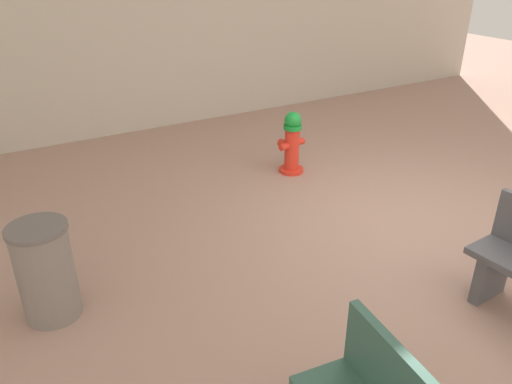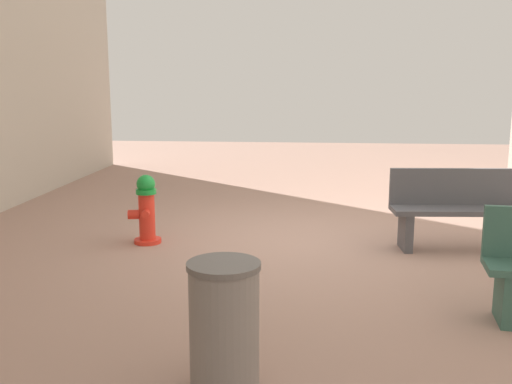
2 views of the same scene
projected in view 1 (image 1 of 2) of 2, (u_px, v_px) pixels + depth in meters
ground_plane at (408, 224)px, 5.57m from camera, size 23.40×23.40×0.00m
fire_hydrant at (292, 142)px, 6.68m from camera, size 0.40×0.43×0.86m
trash_bin at (46, 272)px, 4.04m from camera, size 0.48×0.48×0.86m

